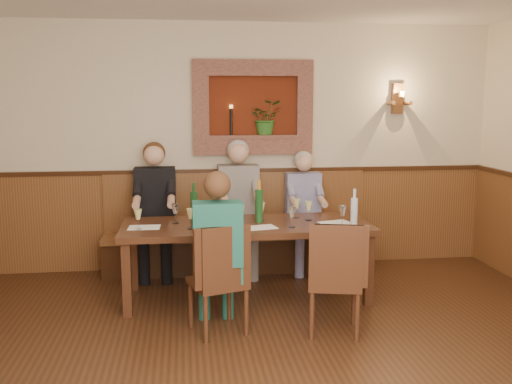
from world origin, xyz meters
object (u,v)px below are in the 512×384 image
at_px(chair_near_right, 334,301).
at_px(person_bench_right, 304,222).
at_px(spittoon_bucket, 222,215).
at_px(dining_table, 246,231).
at_px(wine_bottle_green_a, 259,205).
at_px(person_bench_left, 156,221).
at_px(person_bench_mid, 239,218).
at_px(wine_bottle_green_b, 194,205).
at_px(person_chair_front, 217,266).
at_px(water_bottle, 354,211).
at_px(bench, 237,242).
at_px(chair_near_left, 219,301).

xyz_separation_m(chair_near_right, person_bench_right, (0.13, 1.79, 0.28)).
bearing_deg(spittoon_bucket, dining_table, 28.68).
distance_m(person_bench_right, wine_bottle_green_a, 1.08).
relative_size(chair_near_right, person_bench_left, 0.65).
bearing_deg(chair_near_right, person_bench_mid, 121.86).
bearing_deg(person_bench_right, person_bench_left, -179.87).
relative_size(person_bench_mid, wine_bottle_green_b, 3.90).
height_order(person_bench_left, person_chair_front, person_bench_left).
xyz_separation_m(person_bench_mid, water_bottle, (0.98, -1.10, 0.27)).
xyz_separation_m(person_bench_left, water_bottle, (1.91, -1.10, 0.28)).
bearing_deg(bench, person_bench_right, -7.84).
height_order(bench, wine_bottle_green_b, wine_bottle_green_b).
distance_m(wine_bottle_green_a, water_bottle, 0.92).
xyz_separation_m(chair_near_right, wine_bottle_green_b, (-1.13, 1.14, 0.63)).
relative_size(person_chair_front, spittoon_bucket, 5.70).
height_order(dining_table, wine_bottle_green_b, wine_bottle_green_b).
bearing_deg(chair_near_left, spittoon_bucket, 64.55).
distance_m(dining_table, person_chair_front, 0.85).
relative_size(bench, water_bottle, 8.29).
xyz_separation_m(chair_near_left, water_bottle, (1.32, 0.55, 0.62)).
distance_m(person_bench_mid, wine_bottle_green_a, 0.86).
bearing_deg(person_chair_front, person_bench_mid, 78.01).
bearing_deg(wine_bottle_green_b, dining_table, -20.91).
relative_size(wine_bottle_green_b, water_bottle, 1.06).
xyz_separation_m(bench, person_bench_mid, (0.01, -0.11, 0.30)).
relative_size(chair_near_left, wine_bottle_green_b, 2.46).
bearing_deg(person_bench_left, person_bench_right, 0.13).
bearing_deg(water_bottle, person_bench_left, 150.08).
xyz_separation_m(chair_near_right, person_chair_front, (-0.96, 0.17, 0.29)).
bearing_deg(wine_bottle_green_a, person_bench_left, 142.67).
bearing_deg(bench, person_chair_front, -100.90).
relative_size(wine_bottle_green_a, water_bottle, 1.15).
height_order(chair_near_left, wine_bottle_green_a, wine_bottle_green_a).
distance_m(bench, wine_bottle_green_b, 1.07).
bearing_deg(chair_near_left, water_bottle, 3.81).
height_order(chair_near_left, person_bench_right, person_bench_right).
relative_size(person_bench_left, person_bench_mid, 0.99).
bearing_deg(spittoon_bucket, wine_bottle_green_a, 25.24).
bearing_deg(wine_bottle_green_b, person_chair_front, -80.18).
bearing_deg(wine_bottle_green_a, chair_near_right, -63.19).
height_order(spittoon_bucket, wine_bottle_green_b, wine_bottle_green_b).
distance_m(person_bench_mid, person_chair_front, 1.65).
distance_m(person_bench_right, person_chair_front, 1.95).
bearing_deg(person_bench_mid, dining_table, -90.77).
height_order(person_bench_left, wine_bottle_green_a, person_bench_left).
height_order(person_bench_right, person_chair_front, person_chair_front).
xyz_separation_m(chair_near_left, person_bench_mid, (0.34, 1.64, 0.35)).
bearing_deg(person_chair_front, dining_table, 66.95).
distance_m(person_chair_front, spittoon_bucket, 0.72).
relative_size(person_bench_right, wine_bottle_green_b, 3.55).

